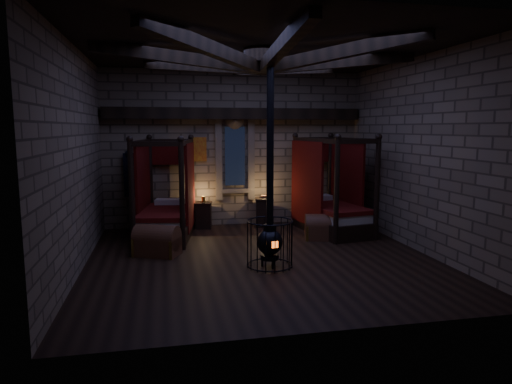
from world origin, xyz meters
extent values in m
cube|color=black|center=(0.00, 0.00, 0.00)|extent=(7.00, 7.00, 0.01)
cube|color=#847054|center=(0.00, 3.50, 2.10)|extent=(7.00, 0.02, 4.20)
cube|color=#847054|center=(0.00, -3.50, 2.10)|extent=(7.00, 0.02, 4.20)
cube|color=#847054|center=(-3.50, 0.00, 2.10)|extent=(0.02, 7.00, 4.20)
cube|color=#847054|center=(3.50, 0.00, 2.10)|extent=(0.02, 7.00, 4.20)
cube|color=black|center=(0.00, 0.00, 4.20)|extent=(7.00, 7.00, 0.01)
cube|color=black|center=(0.00, 3.32, 3.05)|extent=(6.86, 0.35, 0.30)
cylinder|color=black|center=(0.00, 0.00, 4.05)|extent=(0.70, 0.70, 0.25)
cube|color=black|center=(0.00, 3.45, 1.90)|extent=(0.55, 0.04, 1.60)
cube|color=maroon|center=(-1.00, 3.46, 2.10)|extent=(0.45, 0.03, 0.65)
cube|color=black|center=(-2.80, 3.34, 1.45)|extent=(0.30, 0.10, 1.15)
cube|color=black|center=(2.80, 3.34, 1.45)|extent=(0.30, 0.10, 1.15)
cube|color=black|center=(-1.91, 2.21, 0.20)|extent=(1.52, 2.41, 0.39)
cube|color=beige|center=(-1.91, 2.21, 0.50)|extent=(1.36, 2.22, 0.24)
cube|color=#64130D|center=(-1.91, 2.21, 0.65)|extent=(1.43, 2.28, 0.11)
cube|color=beige|center=(-1.78, 3.02, 0.76)|extent=(0.81, 0.50, 0.15)
cube|color=#590C07|center=(-1.73, 3.31, 2.01)|extent=(1.19, 0.24, 0.60)
cylinder|color=black|center=(-2.62, 1.22, 1.19)|extent=(0.12, 0.12, 2.39)
cylinder|color=black|center=(-2.27, 3.36, 1.19)|extent=(0.12, 0.12, 2.39)
cylinder|color=black|center=(-1.55, 1.05, 1.19)|extent=(0.12, 0.12, 2.39)
cylinder|color=black|center=(-1.20, 3.19, 1.19)|extent=(0.12, 0.12, 2.39)
cube|color=#590C07|center=(-2.43, 2.62, 1.25)|extent=(0.33, 1.62, 2.12)
cube|color=#590C07|center=(-1.29, 2.44, 1.25)|extent=(0.33, 1.62, 2.12)
cube|color=black|center=(2.30, 2.01, 0.20)|extent=(1.55, 2.45, 0.40)
cube|color=beige|center=(2.30, 2.01, 0.51)|extent=(1.39, 2.26, 0.24)
cube|color=#64130D|center=(2.30, 2.01, 0.66)|extent=(1.46, 2.31, 0.11)
cube|color=beige|center=(2.17, 2.84, 0.77)|extent=(0.82, 0.51, 0.15)
cube|color=#590C07|center=(2.12, 3.13, 2.03)|extent=(1.20, 0.25, 0.60)
cylinder|color=black|center=(1.94, 0.84, 1.21)|extent=(0.12, 0.12, 2.42)
cylinder|color=black|center=(1.58, 3.01, 1.21)|extent=(0.12, 0.12, 2.42)
cylinder|color=black|center=(3.03, 1.02, 1.21)|extent=(0.12, 0.12, 2.42)
cylinder|color=black|center=(2.67, 3.19, 1.21)|extent=(0.12, 0.12, 2.42)
cube|color=#590C07|center=(1.67, 2.24, 1.26)|extent=(0.34, 1.64, 2.14)
cube|color=#590C07|center=(2.82, 2.43, 1.26)|extent=(0.34, 1.64, 2.14)
cube|color=#58301B|center=(-2.11, 0.70, 0.19)|extent=(1.05, 0.88, 0.38)
cylinder|color=#58301B|center=(-2.11, 0.70, 0.38)|extent=(1.05, 0.88, 0.55)
cube|color=olive|center=(-2.49, 0.87, 0.19)|extent=(0.29, 0.55, 0.40)
cube|color=olive|center=(-1.73, 0.52, 0.19)|extent=(0.29, 0.55, 0.40)
cube|color=#58301B|center=(1.81, 1.34, 0.18)|extent=(0.95, 0.71, 0.35)
cylinder|color=#58301B|center=(1.81, 1.34, 0.35)|extent=(0.95, 0.71, 0.52)
cube|color=olive|center=(1.43, 1.43, 0.18)|extent=(0.18, 0.54, 0.37)
cube|color=olive|center=(2.20, 1.24, 0.18)|extent=(0.18, 0.54, 0.37)
cube|color=black|center=(-0.91, 3.14, 0.34)|extent=(0.46, 0.45, 0.67)
cube|color=black|center=(-0.91, 3.14, 0.69)|extent=(0.51, 0.49, 0.04)
cylinder|color=olive|center=(-0.91, 3.14, 0.79)|extent=(0.10, 0.10, 0.15)
cube|color=black|center=(0.73, 3.01, 0.37)|extent=(0.52, 0.50, 0.74)
cube|color=black|center=(0.73, 3.01, 0.77)|extent=(0.57, 0.55, 0.04)
cube|color=#58301B|center=(0.73, 3.01, 0.83)|extent=(0.21, 0.17, 0.05)
cylinder|color=black|center=(0.04, -0.57, 0.20)|extent=(0.36, 0.36, 0.09)
sphere|color=black|center=(0.04, -0.57, 0.50)|extent=(0.51, 0.51, 0.51)
cylinder|color=black|center=(0.04, -0.57, 0.77)|extent=(0.25, 0.25, 0.13)
cube|color=#FF5914|center=(0.09, -0.80, 0.50)|extent=(0.13, 0.04, 0.13)
cylinder|color=black|center=(0.04, -0.57, 2.43)|extent=(0.14, 0.14, 3.24)
torus|color=black|center=(0.04, -0.57, 0.04)|extent=(0.89, 0.89, 0.03)
torus|color=black|center=(0.04, -0.57, 0.90)|extent=(0.89, 0.89, 0.03)
camera|label=1|loc=(-1.93, -8.91, 2.67)|focal=32.00mm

